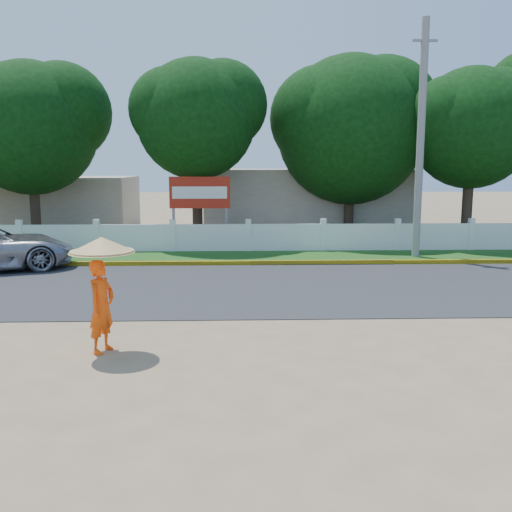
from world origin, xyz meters
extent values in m
plane|color=#9E8460|center=(0.00, 0.00, 0.00)|extent=(120.00, 120.00, 0.00)
cube|color=#38383A|center=(0.00, 4.50, 0.01)|extent=(60.00, 7.00, 0.02)
cube|color=#2D601E|center=(0.00, 9.75, 0.01)|extent=(60.00, 3.50, 0.03)
cube|color=yellow|center=(0.00, 8.05, 0.08)|extent=(40.00, 0.18, 0.16)
cube|color=silver|center=(0.00, 11.20, 0.55)|extent=(40.00, 0.10, 1.10)
cube|color=#B7AD99|center=(3.00, 18.00, 1.60)|extent=(10.00, 6.00, 3.20)
cube|color=#B7AD99|center=(-10.00, 19.00, 1.40)|extent=(8.00, 5.00, 2.80)
cylinder|color=gray|center=(6.26, 9.59, 4.29)|extent=(0.28, 0.28, 8.59)
imported|color=#FF500D|center=(-2.95, -1.05, 0.87)|extent=(0.62, 0.74, 1.73)
cylinder|color=gray|center=(-2.90, -1.05, 1.53)|extent=(0.02, 0.02, 1.13)
cone|color=tan|center=(-2.90, -1.05, 2.02)|extent=(1.19, 1.19, 0.29)
cylinder|color=gray|center=(-3.08, 12.30, 1.00)|extent=(0.12, 0.12, 2.00)
cylinder|color=gray|center=(-0.88, 12.30, 1.00)|extent=(0.12, 0.12, 2.00)
cube|color=#A92112|center=(-1.98, 12.30, 2.30)|extent=(2.50, 0.12, 1.30)
cube|color=silver|center=(-1.98, 12.24, 2.30)|extent=(2.25, 0.02, 0.49)
cylinder|color=#473828|center=(-9.47, 14.44, 1.70)|extent=(0.44, 0.44, 3.41)
sphere|color=#0D3B0E|center=(-9.47, 14.44, 5.00)|extent=(5.81, 5.81, 5.81)
cylinder|color=#473828|center=(4.70, 14.71, 1.56)|extent=(0.44, 0.44, 3.13)
sphere|color=#0D3B0E|center=(4.70, 14.71, 4.96)|extent=(6.67, 6.67, 6.67)
cylinder|color=#473828|center=(9.50, 12.96, 1.78)|extent=(0.44, 0.44, 3.55)
sphere|color=#0D3B0E|center=(9.50, 12.96, 4.96)|extent=(5.10, 5.10, 5.10)
cylinder|color=#473828|center=(-2.15, 13.31, 1.97)|extent=(0.44, 0.44, 3.94)
sphere|color=#0D3B0E|center=(-2.15, 13.31, 5.32)|extent=(5.04, 5.04, 5.04)
camera|label=1|loc=(-0.45, -11.35, 3.46)|focal=40.00mm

